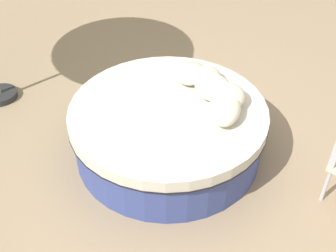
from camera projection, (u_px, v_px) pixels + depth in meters
name	position (u px, v px, depth m)	size (l,w,h in m)	color
ground_plane	(168.00, 151.00, 4.80)	(16.00, 16.00, 0.00)	#9E8466
round_bed	(168.00, 130.00, 4.60)	(2.12, 2.12, 0.61)	#38478C
throw_pillow_0	(225.00, 108.00, 4.24)	(0.55, 0.32, 0.20)	beige
throw_pillow_1	(227.00, 96.00, 4.39)	(0.43, 0.39, 0.21)	beige
throw_pillow_2	(213.00, 87.00, 4.52)	(0.41, 0.39, 0.21)	beige
throw_pillow_3	(207.00, 78.00, 4.68)	(0.41, 0.32, 0.19)	beige
throw_pillow_4	(191.00, 73.00, 4.76)	(0.43, 0.37, 0.18)	beige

